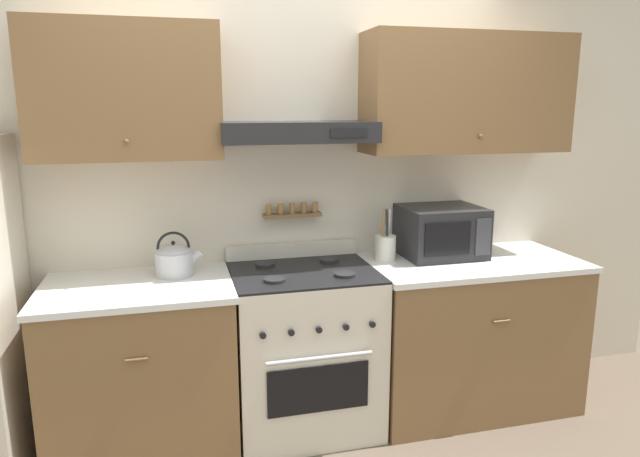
{
  "coord_description": "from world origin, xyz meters",
  "views": [
    {
      "loc": [
        -0.66,
        -2.54,
        1.79
      ],
      "look_at": [
        0.07,
        0.28,
        1.16
      ],
      "focal_mm": 32.0,
      "sensor_mm": 36.0,
      "label": 1
    }
  ],
  "objects_px": {
    "stove_range": "(304,349)",
    "tea_kettle": "(174,259)",
    "microwave": "(441,231)",
    "utensil_crock": "(385,247)"
  },
  "relations": [
    {
      "from": "stove_range",
      "to": "utensil_crock",
      "type": "height_order",
      "value": "utensil_crock"
    },
    {
      "from": "tea_kettle",
      "to": "utensil_crock",
      "type": "relative_size",
      "value": 0.84
    },
    {
      "from": "tea_kettle",
      "to": "microwave",
      "type": "relative_size",
      "value": 0.55
    },
    {
      "from": "microwave",
      "to": "utensil_crock",
      "type": "relative_size",
      "value": 1.53
    },
    {
      "from": "tea_kettle",
      "to": "stove_range",
      "type": "bearing_deg",
      "value": -9.12
    },
    {
      "from": "microwave",
      "to": "tea_kettle",
      "type": "bearing_deg",
      "value": -179.34
    },
    {
      "from": "stove_range",
      "to": "tea_kettle",
      "type": "bearing_deg",
      "value": 170.88
    },
    {
      "from": "tea_kettle",
      "to": "utensil_crock",
      "type": "height_order",
      "value": "utensil_crock"
    },
    {
      "from": "microwave",
      "to": "utensil_crock",
      "type": "bearing_deg",
      "value": -177.14
    },
    {
      "from": "stove_range",
      "to": "tea_kettle",
      "type": "relative_size",
      "value": 3.95
    }
  ]
}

